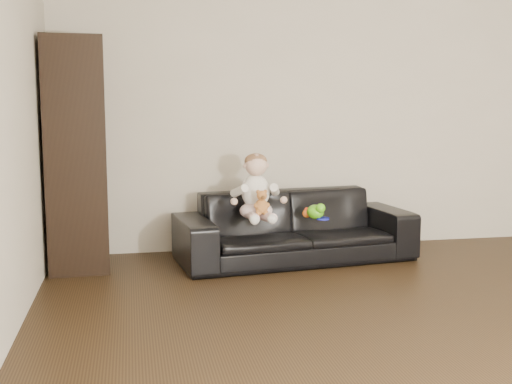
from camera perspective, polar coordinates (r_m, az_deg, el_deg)
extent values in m
plane|color=black|center=(3.56, 21.79, -13.76)|extent=(5.50, 5.50, 0.00)
plane|color=beige|center=(5.81, 7.52, 8.00)|extent=(5.00, 0.00, 5.00)
imported|color=black|center=(5.28, 3.47, -3.08)|extent=(1.99, 0.98, 0.56)
cube|color=black|center=(5.14, -15.65, 3.20)|extent=(0.47, 0.63, 1.78)
cube|color=silver|center=(5.13, -15.59, 7.66)|extent=(0.19, 0.26, 0.28)
ellipsoid|color=#F8D2D1|center=(5.08, 0.00, -1.67)|extent=(0.27, 0.24, 0.14)
ellipsoid|color=white|center=(5.08, -0.04, 0.06)|extent=(0.24, 0.20, 0.27)
sphere|color=beige|center=(5.04, 0.00, 2.43)|extent=(0.19, 0.19, 0.18)
ellipsoid|color=#8C603F|center=(5.04, -0.02, 2.75)|extent=(0.19, 0.19, 0.13)
cylinder|color=#F8D2D1|center=(4.91, -0.24, -2.26)|extent=(0.09, 0.22, 0.09)
cylinder|color=#F8D2D1|center=(4.94, 1.00, -2.21)|extent=(0.09, 0.22, 0.09)
sphere|color=white|center=(4.80, -0.11, -2.50)|extent=(0.08, 0.08, 0.07)
sphere|color=white|center=(4.83, 1.41, -2.44)|extent=(0.08, 0.08, 0.07)
cylinder|color=white|center=(4.99, -1.50, 0.11)|extent=(0.07, 0.19, 0.12)
cylinder|color=white|center=(5.05, 1.67, 0.20)|extent=(0.07, 0.19, 0.12)
ellipsoid|color=#B97135|center=(4.91, 0.49, -1.29)|extent=(0.11, 0.10, 0.12)
sphere|color=#B97135|center=(4.89, 0.53, -0.33)|extent=(0.09, 0.09, 0.08)
sphere|color=#B97135|center=(4.89, 0.18, 0.02)|extent=(0.03, 0.03, 0.03)
sphere|color=#B97135|center=(4.90, 0.83, 0.04)|extent=(0.03, 0.03, 0.03)
sphere|color=#593819|center=(4.86, 0.61, -0.48)|extent=(0.03, 0.03, 0.03)
ellipsoid|color=#5DD118|center=(5.14, 5.30, -1.76)|extent=(0.15, 0.17, 0.11)
sphere|color=orange|center=(5.18, 4.54, -1.91)|extent=(0.09, 0.09, 0.07)
cylinder|color=#171DBE|center=(5.12, 5.96, -2.37)|extent=(0.13, 0.13, 0.01)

